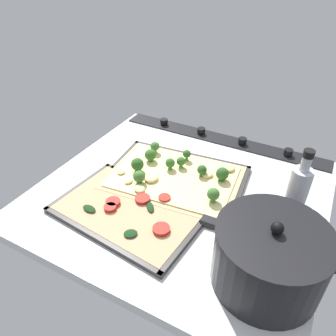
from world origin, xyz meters
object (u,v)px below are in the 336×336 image
Objects in this scene: broccoli_pizza at (174,176)px; baking_tray_front at (174,180)px; baking_tray_back at (129,211)px; veggie_pizza_back at (130,209)px; oil_bottle at (295,199)px; cooking_pot at (269,257)px.

baking_tray_front is at bearing 128.22° from broccoli_pizza.
baking_tray_front is 1.47cm from broccoli_pizza.
baking_tray_front and baking_tray_back have the same top height.
baking_tray_front is 1.15× the size of veggie_pizza_back.
oil_bottle is at bearing 174.04° from broccoli_pizza.
baking_tray_back is 1.35× the size of cooking_pot.
oil_bottle is (-32.96, 3.26, 8.77)cm from baking_tray_front.
cooking_pot is at bearing 85.64° from oil_bottle.
broccoli_pizza is at bearing -5.96° from oil_bottle.
cooking_pot is (-31.76, 21.23, 5.21)cm from broccoli_pizza.
veggie_pizza_back is at bearing 76.94° from baking_tray_front.
baking_tray_front is 1.45× the size of cooking_pot.
veggie_pizza_back is 1.26× the size of cooking_pot.
veggie_pizza_back is 36.29cm from cooking_pot.
cooking_pot reaches higher than veggie_pizza_back.
oil_bottle is at bearing -94.36° from cooking_pot.
broccoli_pizza is 1.08× the size of veggie_pizza_back.
baking_tray_front is 17.61cm from veggie_pizza_back.
baking_tray_front is at bearing -33.64° from cooking_pot.
veggie_pizza_back is at bearing -6.24° from cooking_pot.
baking_tray_front is 34.27cm from oil_bottle.
oil_bottle is at bearing -159.52° from baking_tray_back.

